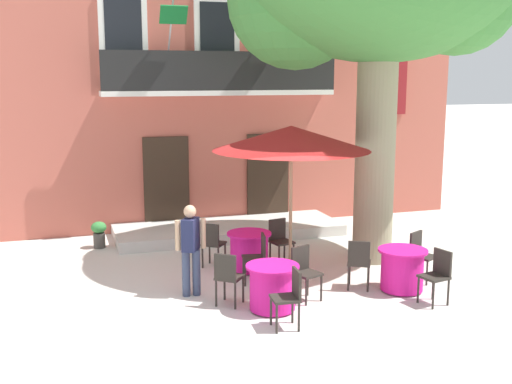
% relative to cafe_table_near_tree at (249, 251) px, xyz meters
% --- Properties ---
extents(ground_plane, '(120.00, 120.00, 0.00)m').
position_rel_cafe_table_near_tree_xyz_m(ground_plane, '(-0.48, -1.26, -0.39)').
color(ground_plane, silver).
extents(building_facade, '(13.00, 5.09, 7.50)m').
position_rel_cafe_table_near_tree_xyz_m(building_facade, '(0.34, 5.73, 3.36)').
color(building_facade, '#BC5B4C').
rests_on(building_facade, ground).
extents(entrance_step_platform, '(5.32, 1.87, 0.25)m').
position_rel_cafe_table_near_tree_xyz_m(entrance_step_platform, '(0.34, 2.81, -0.27)').
color(entrance_step_platform, silver).
rests_on(entrance_step_platform, ground).
extents(cafe_table_near_tree, '(0.86, 0.86, 0.76)m').
position_rel_cafe_table_near_tree_xyz_m(cafe_table_near_tree, '(0.00, 0.00, 0.00)').
color(cafe_table_near_tree, '#DB1984').
rests_on(cafe_table_near_tree, ground).
extents(cafe_chair_near_tree_0, '(0.56, 0.56, 0.91)m').
position_rel_cafe_table_near_tree_xyz_m(cafe_chair_near_tree_0, '(-0.64, 0.40, 0.14)').
color(cafe_chair_near_tree_0, '#2D2823').
rests_on(cafe_chair_near_tree_0, ground).
extents(cafe_chair_near_tree_1, '(0.47, 0.47, 0.91)m').
position_rel_cafe_table_near_tree_xyz_m(cafe_chair_near_tree_1, '(-0.07, -0.75, 0.14)').
color(cafe_chair_near_tree_1, '#2D2823').
rests_on(cafe_chair_near_tree_1, ground).
extents(cafe_chair_near_tree_2, '(0.48, 0.48, 0.91)m').
position_rel_cafe_table_near_tree_xyz_m(cafe_chair_near_tree_2, '(0.72, 0.23, 0.14)').
color(cafe_chair_near_tree_2, '#2D2823').
rests_on(cafe_chair_near_tree_2, ground).
extents(cafe_table_middle, '(0.86, 0.86, 0.76)m').
position_rel_cafe_table_near_tree_xyz_m(cafe_table_middle, '(2.21, -1.95, 0.00)').
color(cafe_table_middle, '#DB1984').
rests_on(cafe_table_middle, ground).
extents(cafe_chair_middle_0, '(0.54, 0.54, 0.91)m').
position_rel_cafe_table_near_tree_xyz_m(cafe_chair_middle_0, '(2.84, -1.53, 0.14)').
color(cafe_chair_middle_0, '#2D2823').
rests_on(cafe_chair_middle_0, ground).
extents(cafe_chair_middle_1, '(0.54, 0.54, 0.91)m').
position_rel_cafe_table_near_tree_xyz_m(cafe_chair_middle_1, '(1.52, -1.65, 0.14)').
color(cafe_chair_middle_1, '#2D2823').
rests_on(cafe_chair_middle_1, ground).
extents(cafe_chair_middle_2, '(0.48, 0.48, 0.91)m').
position_rel_cafe_table_near_tree_xyz_m(cafe_chair_middle_2, '(2.44, -2.67, 0.14)').
color(cafe_chair_middle_2, '#2D2823').
rests_on(cafe_chair_middle_2, ground).
extents(cafe_table_front, '(0.86, 0.86, 0.76)m').
position_rel_cafe_table_near_tree_xyz_m(cafe_table_front, '(-0.26, -2.13, 0.00)').
color(cafe_table_front, '#DB1984').
rests_on(cafe_table_front, ground).
extents(cafe_chair_front_0, '(0.43, 0.43, 0.91)m').
position_rel_cafe_table_near_tree_xyz_m(cafe_chair_front_0, '(-0.25, -2.89, 0.14)').
color(cafe_chair_front_0, '#2D2823').
rests_on(cafe_chair_front_0, ground).
extents(cafe_chair_front_1, '(0.51, 0.51, 0.91)m').
position_rel_cafe_table_near_tree_xyz_m(cafe_chair_front_1, '(0.42, -1.81, 0.14)').
color(cafe_chair_front_1, '#2D2823').
rests_on(cafe_chair_front_1, ground).
extents(cafe_chair_front_2, '(0.56, 0.56, 0.91)m').
position_rel_cafe_table_near_tree_xyz_m(cafe_chair_front_2, '(-0.90, -1.72, 0.14)').
color(cafe_chair_front_2, '#2D2823').
rests_on(cafe_chair_front_2, ground).
extents(cafe_umbrella, '(2.90, 2.90, 2.85)m').
position_rel_cafe_table_near_tree_xyz_m(cafe_umbrella, '(0.63, -0.59, 2.22)').
color(cafe_umbrella, '#997A56').
rests_on(cafe_umbrella, ground).
extents(ground_planter_left, '(0.33, 0.33, 0.59)m').
position_rel_cafe_table_near_tree_xyz_m(ground_planter_left, '(-2.67, 2.57, -0.06)').
color(ground_planter_left, '#47423D').
rests_on(ground_planter_left, ground).
extents(pedestrian_near_entrance, '(0.53, 0.40, 1.60)m').
position_rel_cafe_table_near_tree_xyz_m(pedestrian_near_entrance, '(-1.36, -1.05, 0.51)').
color(pedestrian_near_entrance, '#384260').
rests_on(pedestrian_near_entrance, ground).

